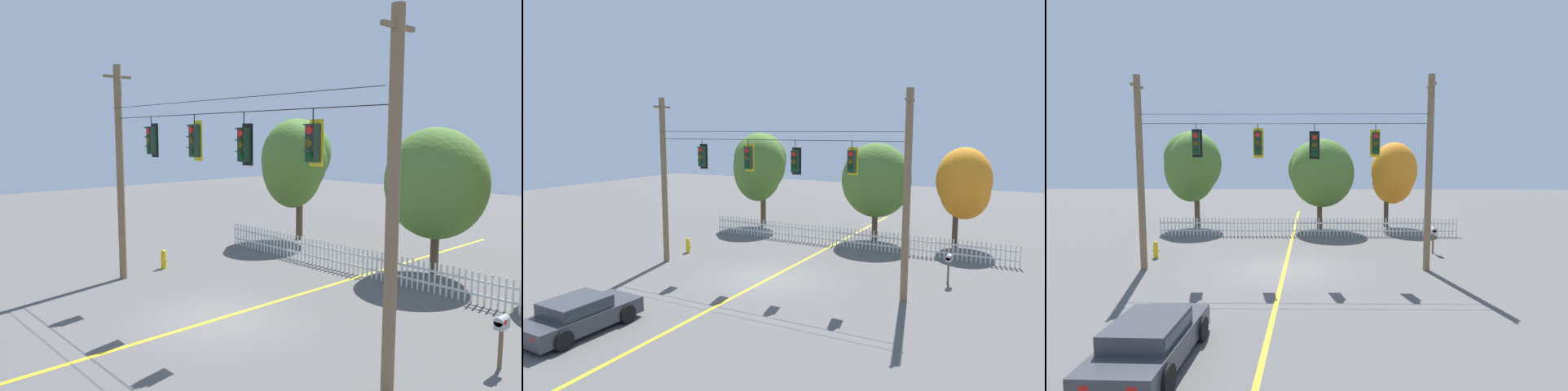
{
  "view_description": "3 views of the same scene",
  "coord_description": "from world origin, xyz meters",
  "views": [
    {
      "loc": [
        12.13,
        -9.17,
        5.61
      ],
      "look_at": [
        1.22,
        0.69,
        3.87
      ],
      "focal_mm": 35.35,
      "sensor_mm": 36.0,
      "label": 1
    },
    {
      "loc": [
        10.87,
        -18.6,
        6.68
      ],
      "look_at": [
        0.62,
        0.21,
        3.8
      ],
      "focal_mm": 33.86,
      "sensor_mm": 36.0,
      "label": 2
    },
    {
      "loc": [
        1.22,
        -17.5,
        5.01
      ],
      "look_at": [
        0.98,
        0.37,
        3.18
      ],
      "focal_mm": 28.63,
      "sensor_mm": 36.0,
      "label": 3
    }
  ],
  "objects": [
    {
      "name": "traffic_signal_westbound_side",
      "position": [
        3.83,
        0.01,
        5.42
      ],
      "size": [
        0.43,
        0.38,
        1.39
      ],
      "color": "black"
    },
    {
      "name": "autumn_oak_far_east",
      "position": [
        6.64,
        10.45,
        3.6
      ],
      "size": [
        3.03,
        3.07,
        5.72
      ],
      "color": "#473828",
      "rests_on": "ground"
    },
    {
      "name": "signal_support_span",
      "position": [
        0.0,
        -0.0,
        4.19
      ],
      "size": [
        12.47,
        1.1,
        8.23
      ],
      "color": "brown",
      "rests_on": "ground"
    },
    {
      "name": "autumn_maple_mid",
      "position": [
        1.69,
        9.68,
        3.82
      ],
      "size": [
        4.31,
        4.22,
        5.92
      ],
      "color": "brown",
      "rests_on": "ground"
    },
    {
      "name": "traffic_signal_southbound_primary",
      "position": [
        -3.68,
        0.01,
        5.43
      ],
      "size": [
        0.43,
        0.38,
        1.41
      ],
      "color": "black"
    },
    {
      "name": "traffic_signal_northbound_secondary",
      "position": [
        -1.08,
        0.01,
        5.44
      ],
      "size": [
        0.43,
        0.38,
        1.43
      ],
      "color": "black"
    },
    {
      "name": "white_picket_fence",
      "position": [
        0.92,
        7.24,
        0.56
      ],
      "size": [
        17.93,
        0.06,
        1.11
      ],
      "color": "silver",
      "rests_on": "ground"
    },
    {
      "name": "parked_car",
      "position": [
        -2.64,
        -8.11,
        0.6
      ],
      "size": [
        1.97,
        4.09,
        1.15
      ],
      "color": "#38383D",
      "rests_on": "ground"
    },
    {
      "name": "roadside_mailbox",
      "position": [
        7.23,
        3.01,
        1.07
      ],
      "size": [
        0.25,
        0.44,
        1.32
      ],
      "color": "brown",
      "rests_on": "ground"
    },
    {
      "name": "lane_centerline_stripe",
      "position": [
        0.0,
        0.0,
        0.0
      ],
      "size": [
        0.16,
        36.0,
        0.01
      ],
      "primitive_type": "cube",
      "color": "gold",
      "rests_on": "ground"
    },
    {
      "name": "fire_hydrant",
      "position": [
        -6.32,
        1.97,
        0.4
      ],
      "size": [
        0.38,
        0.22,
        0.81
      ],
      "color": "gold",
      "rests_on": "ground"
    },
    {
      "name": "traffic_signal_northbound_primary",
      "position": [
        1.28,
        0.01,
        5.35
      ],
      "size": [
        0.43,
        0.38,
        1.48
      ],
      "color": "black"
    },
    {
      "name": "autumn_maple_near_fence",
      "position": [
        -6.87,
        10.4,
        4.34
      ],
      "size": [
        3.93,
        4.03,
        6.48
      ],
      "color": "brown",
      "rests_on": "ground"
    },
    {
      "name": "ground",
      "position": [
        0.0,
        0.0,
        0.0
      ],
      "size": [
        80.0,
        80.0,
        0.0
      ],
      "primitive_type": "plane",
      "color": "#565451"
    }
  ]
}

